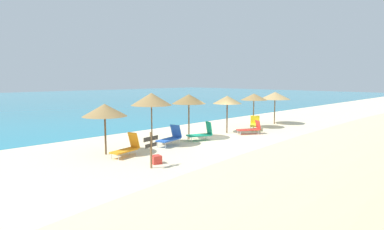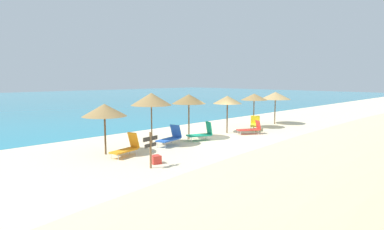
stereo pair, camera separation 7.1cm
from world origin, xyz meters
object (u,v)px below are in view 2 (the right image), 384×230
object	(u,v)px
lounge_chair_1	(251,129)
lounge_chair_3	(202,133)
beach_umbrella_2	(189,99)
lounge_chair_2	(255,124)
beach_umbrella_0	(104,110)
cooler_box	(156,159)
beach_umbrella_5	(275,96)
beach_umbrella_4	(254,97)
beach_umbrella_1	(151,99)
lounge_chair_4	(127,147)
wooden_signpost	(150,146)
lounge_chair_0	(171,137)
beach_umbrella_3	(227,100)

from	to	relation	value
lounge_chair_1	lounge_chair_3	size ratio (longest dim) A/B	1.02
beach_umbrella_2	lounge_chair_2	distance (m)	6.50
beach_umbrella_0	cooler_box	world-z (taller)	beach_umbrella_0
lounge_chair_2	cooler_box	xyz separation A→B (m)	(-11.28, -2.35, -0.26)
lounge_chair_2	cooler_box	size ratio (longest dim) A/B	4.01
beach_umbrella_0	lounge_chair_1	size ratio (longest dim) A/B	1.52
lounge_chair_1	lounge_chair_2	world-z (taller)	lounge_chair_2
beach_umbrella_5	beach_umbrella_4	bearing A→B (deg)	179.72
beach_umbrella_1	beach_umbrella_4	size ratio (longest dim) A/B	1.13
beach_umbrella_1	beach_umbrella_5	bearing A→B (deg)	-1.81
beach_umbrella_4	lounge_chair_4	xyz separation A→B (m)	(-11.97, -0.78, -1.95)
lounge_chair_2	lounge_chair_4	size ratio (longest dim) A/B	1.01
beach_umbrella_4	lounge_chair_1	world-z (taller)	beach_umbrella_4
beach_umbrella_0	lounge_chair_3	size ratio (longest dim) A/B	1.55
beach_umbrella_1	wooden_signpost	distance (m)	5.03
lounge_chair_0	lounge_chair_2	bearing A→B (deg)	-102.32
beach_umbrella_4	lounge_chair_3	world-z (taller)	beach_umbrella_4
beach_umbrella_3	lounge_chair_4	size ratio (longest dim) A/B	1.59
beach_umbrella_2	lounge_chair_2	world-z (taller)	beach_umbrella_2
beach_umbrella_3	cooler_box	distance (m)	9.34
beach_umbrella_3	lounge_chair_3	bearing A→B (deg)	-169.37
beach_umbrella_4	lounge_chair_4	size ratio (longest dim) A/B	1.62
beach_umbrella_2	beach_umbrella_4	size ratio (longest dim) A/B	1.07
lounge_chair_0	lounge_chair_4	bearing A→B (deg)	85.55
lounge_chair_1	beach_umbrella_5	bearing A→B (deg)	-45.04
beach_umbrella_0	lounge_chair_4	distance (m)	2.17
lounge_chair_2	wooden_signpost	size ratio (longest dim) A/B	1.06
beach_umbrella_0	beach_umbrella_1	world-z (taller)	beach_umbrella_1
beach_umbrella_5	lounge_chair_1	distance (m)	6.01
lounge_chair_0	lounge_chair_2	xyz separation A→B (m)	(8.22, -0.13, -0.04)
lounge_chair_1	lounge_chair_4	xyz separation A→B (m)	(-9.53, 0.65, 0.05)
lounge_chair_3	cooler_box	distance (m)	5.92
beach_umbrella_1	wooden_signpost	bearing A→B (deg)	-128.52
wooden_signpost	cooler_box	xyz separation A→B (m)	(0.62, 0.44, -0.76)
lounge_chair_0	wooden_signpost	size ratio (longest dim) A/B	1.11
beach_umbrella_5	beach_umbrella_1	bearing A→B (deg)	178.19
beach_umbrella_4	wooden_signpost	distance (m)	12.99
beach_umbrella_5	lounge_chair_0	world-z (taller)	beach_umbrella_5
beach_umbrella_4	lounge_chair_3	distance (m)	6.71
lounge_chair_3	lounge_chair_0	bearing A→B (deg)	108.29
beach_umbrella_4	beach_umbrella_5	xyz separation A→B (m)	(3.05, -0.01, -0.02)
lounge_chair_2	lounge_chair_3	bearing A→B (deg)	57.15
lounge_chair_0	cooler_box	distance (m)	3.95
lounge_chair_0	lounge_chair_1	xyz separation A→B (m)	(6.36, -1.04, -0.10)
beach_umbrella_5	lounge_chair_0	size ratio (longest dim) A/B	1.55
beach_umbrella_3	beach_umbrella_4	distance (m)	3.23
beach_umbrella_3	lounge_chair_3	xyz separation A→B (m)	(-3.17, -0.59, -1.87)
beach_umbrella_4	cooler_box	xyz separation A→B (m)	(-11.85, -2.88, -2.21)
beach_umbrella_4	cooler_box	size ratio (longest dim) A/B	6.42
lounge_chair_1	lounge_chair_4	distance (m)	9.55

